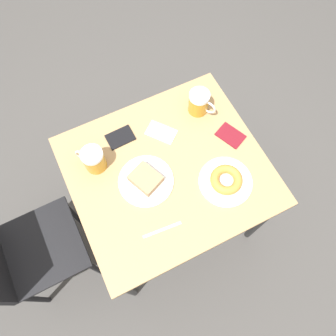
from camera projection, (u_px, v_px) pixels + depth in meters
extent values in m
plane|color=#474442|center=(168.00, 213.00, 2.18)|extent=(8.00, 8.00, 0.00)
cube|color=tan|center=(168.00, 171.00, 1.50)|extent=(0.79, 0.88, 0.03)
cylinder|color=black|center=(262.00, 221.00, 1.79)|extent=(0.04, 0.04, 0.72)
cylinder|color=black|center=(200.00, 121.00, 2.04)|extent=(0.04, 0.04, 0.72)
cylinder|color=black|center=(128.00, 290.00, 1.65)|extent=(0.04, 0.04, 0.72)
cylinder|color=black|center=(80.00, 173.00, 1.90)|extent=(0.04, 0.04, 0.72)
cube|color=black|center=(41.00, 248.00, 1.64)|extent=(0.41, 0.41, 0.02)
cylinder|color=black|center=(96.00, 268.00, 1.82)|extent=(0.03, 0.03, 0.44)
cylinder|color=black|center=(74.00, 214.00, 1.95)|extent=(0.03, 0.03, 0.44)
cylinder|color=black|center=(35.00, 299.00, 1.76)|extent=(0.03, 0.03, 0.44)
cylinder|color=black|center=(16.00, 241.00, 1.88)|extent=(0.03, 0.03, 0.44)
cylinder|color=white|center=(146.00, 181.00, 1.46)|extent=(0.25, 0.25, 0.01)
cube|color=tan|center=(146.00, 179.00, 1.43)|extent=(0.16, 0.15, 0.04)
cylinder|color=white|center=(225.00, 182.00, 1.45)|extent=(0.24, 0.24, 0.01)
torus|color=#D18938|center=(226.00, 180.00, 1.43)|extent=(0.14, 0.14, 0.04)
cylinder|color=#C68C23|center=(198.00, 103.00, 1.56)|extent=(0.10, 0.10, 0.10)
cylinder|color=white|center=(200.00, 96.00, 1.50)|extent=(0.10, 0.10, 0.02)
torus|color=silver|center=(208.00, 107.00, 1.54)|extent=(0.07, 0.05, 0.08)
cylinder|color=#C68C23|center=(94.00, 161.00, 1.44)|extent=(0.10, 0.10, 0.10)
cylinder|color=white|center=(91.00, 155.00, 1.39)|extent=(0.10, 0.10, 0.02)
torus|color=silver|center=(83.00, 156.00, 1.44)|extent=(0.06, 0.06, 0.08)
cube|color=white|center=(161.00, 132.00, 1.55)|extent=(0.16, 0.15, 0.00)
cube|color=silver|center=(162.00, 230.00, 1.37)|extent=(0.03, 0.17, 0.00)
cube|color=black|center=(120.00, 137.00, 1.54)|extent=(0.09, 0.13, 0.01)
cube|color=maroon|center=(231.00, 135.00, 1.55)|extent=(0.15, 0.13, 0.01)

